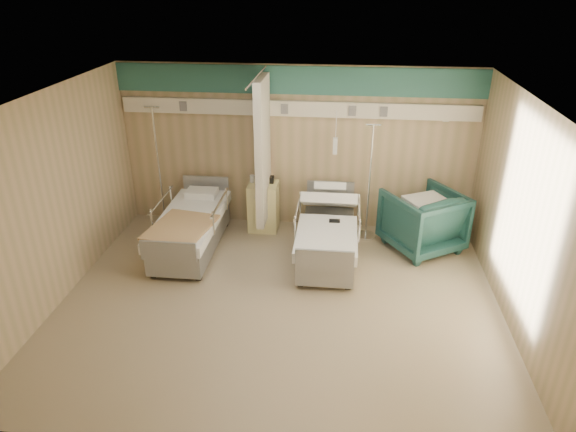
{
  "coord_description": "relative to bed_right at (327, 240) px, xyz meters",
  "views": [
    {
      "loc": [
        0.77,
        -5.83,
        4.14
      ],
      "look_at": [
        0.06,
        0.6,
        1.03
      ],
      "focal_mm": 32.0,
      "sensor_mm": 36.0,
      "label": 1
    }
  ],
  "objects": [
    {
      "name": "ground",
      "position": [
        -0.6,
        -1.3,
        -0.32
      ],
      "size": [
        6.0,
        5.0,
        0.0
      ],
      "primitive_type": "cube",
      "color": "gray",
      "rests_on": "ground"
    },
    {
      "name": "room_walls",
      "position": [
        -0.63,
        -1.05,
        1.55
      ],
      "size": [
        6.04,
        5.04,
        2.82
      ],
      "color": "tan",
      "rests_on": "ground"
    },
    {
      "name": "bed_right",
      "position": [
        0.0,
        0.0,
        0.0
      ],
      "size": [
        1.0,
        2.16,
        0.63
      ],
      "primitive_type": null,
      "color": "white",
      "rests_on": "ground"
    },
    {
      "name": "bed_left",
      "position": [
        -2.2,
        0.0,
        0.0
      ],
      "size": [
        1.0,
        2.16,
        0.63
      ],
      "primitive_type": null,
      "color": "white",
      "rests_on": "ground"
    },
    {
      "name": "bedside_cabinet",
      "position": [
        -1.15,
        0.9,
        0.11
      ],
      "size": [
        0.5,
        0.48,
        0.85
      ],
      "primitive_type": "cube",
      "color": "#F2E697",
      "rests_on": "ground"
    },
    {
      "name": "visitor_armchair",
      "position": [
        1.51,
        0.48,
        0.18
      ],
      "size": [
        1.49,
        1.5,
        1.0
      ],
      "primitive_type": "imported",
      "rotation": [
        0.0,
        0.0,
        3.7
      ],
      "color": "#1B4543",
      "rests_on": "ground"
    },
    {
      "name": "waffle_blanket",
      "position": [
        1.54,
        0.46,
        0.72
      ],
      "size": [
        0.8,
        0.77,
        0.07
      ],
      "primitive_type": "cube",
      "rotation": [
        0.0,
        0.0,
        3.63
      ],
      "color": "silver",
      "rests_on": "visitor_armchair"
    },
    {
      "name": "iv_stand_right",
      "position": [
        0.64,
        0.8,
        0.09
      ],
      "size": [
        0.35,
        0.35,
        1.98
      ],
      "rotation": [
        0.0,
        0.0,
        -0.21
      ],
      "color": "silver",
      "rests_on": "ground"
    },
    {
      "name": "iv_stand_left",
      "position": [
        -2.95,
        0.85,
        0.12
      ],
      "size": [
        0.38,
        0.38,
        2.15
      ],
      "rotation": [
        0.0,
        0.0,
        -0.14
      ],
      "color": "silver",
      "rests_on": "ground"
    },
    {
      "name": "call_remote",
      "position": [
        0.1,
        0.01,
        0.33
      ],
      "size": [
        0.17,
        0.08,
        0.04
      ],
      "primitive_type": "cube",
      "rotation": [
        0.0,
        0.0,
        0.05
      ],
      "color": "black",
      "rests_on": "bed_right"
    },
    {
      "name": "tan_blanket",
      "position": [
        -2.2,
        -0.46,
        0.33
      ],
      "size": [
        1.01,
        1.19,
        0.04
      ],
      "primitive_type": "cube",
      "rotation": [
        0.0,
        0.0,
        -0.17
      ],
      "color": "tan",
      "rests_on": "bed_left"
    },
    {
      "name": "toiletry_bag",
      "position": [
        -1.07,
        0.97,
        0.59
      ],
      "size": [
        0.21,
        0.14,
        0.11
      ],
      "primitive_type": "cube",
      "rotation": [
        0.0,
        0.0,
        0.05
      ],
      "color": "black",
      "rests_on": "bedside_cabinet"
    },
    {
      "name": "white_cup",
      "position": [
        -1.35,
        0.96,
        0.6
      ],
      "size": [
        0.1,
        0.1,
        0.12
      ],
      "primitive_type": "cylinder",
      "rotation": [
        0.0,
        0.0,
        -0.16
      ],
      "color": "white",
      "rests_on": "bedside_cabinet"
    }
  ]
}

